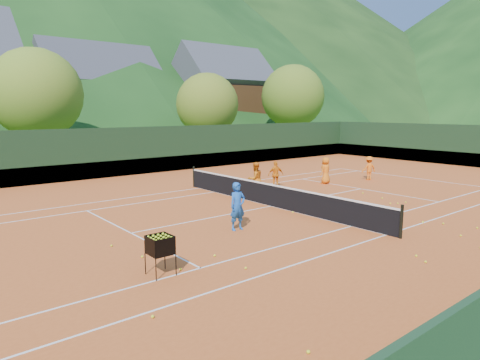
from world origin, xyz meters
TOP-DOWN VIEW (x-y plane):
  - ground at (0.00, 0.00)m, footprint 400.00×400.00m
  - clay_court at (0.00, 0.00)m, footprint 40.00×24.00m
  - mountain_far_right at (90.00, 150.00)m, footprint 260.00×260.00m
  - coach at (-3.40, -1.92)m, footprint 0.63×0.43m
  - student_a at (0.94, 2.12)m, footprint 0.85×0.70m
  - student_b at (3.14, 3.00)m, footprint 0.90×0.64m
  - student_c at (6.23, 2.23)m, footprint 0.76×0.53m
  - student_d at (9.18, 1.46)m, footprint 1.02×0.79m
  - tennis_ball_0 at (-7.48, -0.97)m, footprint 0.07×0.07m
  - tennis_ball_2 at (1.69, -7.11)m, footprint 0.07×0.07m
  - tennis_ball_3 at (2.38, -5.48)m, footprint 0.07×0.07m
  - tennis_ball_4 at (5.01, -2.13)m, footprint 0.07×0.07m
  - tennis_ball_5 at (2.73, -6.05)m, footprint 0.07×0.07m
  - tennis_ball_7 at (-5.54, -4.92)m, footprint 0.07×0.07m
  - tennis_ball_8 at (5.34, -0.85)m, footprint 0.07×0.07m
  - tennis_ball_9 at (0.53, -4.53)m, footprint 0.07×0.07m
  - tennis_ball_10 at (-5.60, -3.64)m, footprint 0.07×0.07m
  - tennis_ball_11 at (4.27, -3.00)m, footprint 0.07×0.07m
  - tennis_ball_12 at (4.54, -3.20)m, footprint 0.07×0.07m
  - tennis_ball_13 at (-1.52, -7.61)m, footprint 0.07×0.07m
  - tennis_ball_14 at (-0.17, -1.42)m, footprint 0.07×0.07m
  - tennis_ball_15 at (-7.20, -8.53)m, footprint 0.07×0.07m
  - tennis_ball_17 at (-8.64, -5.76)m, footprint 0.07×0.07m
  - tennis_ball_18 at (0.14, -5.67)m, footprint 0.07×0.07m
  - tennis_ball_19 at (-7.21, -2.45)m, footprint 0.07×0.07m
  - tennis_ball_22 at (3.08, -7.06)m, footprint 0.07×0.07m
  - tennis_ball_23 at (-6.88, -3.92)m, footprint 0.07×0.07m
  - tennis_ball_24 at (5.01, -3.30)m, footprint 0.07×0.07m
  - tennis_ball_25 at (-1.27, -7.21)m, footprint 0.07×0.07m
  - court_lines at (0.00, 0.00)m, footprint 23.83×11.03m
  - tennis_net at (0.00, 0.00)m, footprint 0.10×12.07m
  - perimeter_fence at (0.00, 0.00)m, footprint 40.40×24.24m
  - ball_hopper at (-7.41, -3.86)m, footprint 0.57×0.57m
  - chalet_mid at (6.00, 34.00)m, footprint 12.65×8.82m
  - chalet_right at (20.00, 30.00)m, footprint 11.50×8.82m
  - tree_b at (-4.00, 20.00)m, footprint 6.40×6.40m
  - tree_c at (10.00, 19.00)m, footprint 5.60×5.60m
  - tree_d at (22.00, 20.00)m, footprint 6.80×6.80m

SIDE VIEW (x-z plane):
  - ground at x=0.00m, z-range 0.00..0.00m
  - clay_court at x=0.00m, z-range 0.00..0.02m
  - court_lines at x=0.00m, z-range 0.02..0.03m
  - tennis_ball_0 at x=-7.48m, z-range 0.02..0.09m
  - tennis_ball_2 at x=1.69m, z-range 0.02..0.09m
  - tennis_ball_3 at x=2.38m, z-range 0.02..0.09m
  - tennis_ball_4 at x=5.01m, z-range 0.02..0.09m
  - tennis_ball_5 at x=2.73m, z-range 0.02..0.09m
  - tennis_ball_7 at x=-5.54m, z-range 0.02..0.09m
  - tennis_ball_8 at x=5.34m, z-range 0.02..0.09m
  - tennis_ball_9 at x=0.53m, z-range 0.02..0.09m
  - tennis_ball_10 at x=-5.60m, z-range 0.02..0.09m
  - tennis_ball_11 at x=4.27m, z-range 0.02..0.09m
  - tennis_ball_12 at x=4.54m, z-range 0.02..0.09m
  - tennis_ball_13 at x=-1.52m, z-range 0.02..0.09m
  - tennis_ball_14 at x=-0.17m, z-range 0.02..0.09m
  - tennis_ball_15 at x=-7.20m, z-range 0.02..0.09m
  - tennis_ball_17 at x=-8.64m, z-range 0.02..0.09m
  - tennis_ball_18 at x=0.14m, z-range 0.02..0.09m
  - tennis_ball_19 at x=-7.21m, z-range 0.02..0.09m
  - tennis_ball_22 at x=3.08m, z-range 0.02..0.09m
  - tennis_ball_23 at x=-6.88m, z-range 0.02..0.09m
  - tennis_ball_24 at x=5.01m, z-range 0.02..0.09m
  - tennis_ball_25 at x=-1.27m, z-range 0.02..0.09m
  - tennis_net at x=0.00m, z-range -0.03..1.07m
  - student_d at x=9.18m, z-range 0.02..1.41m
  - student_b at x=3.14m, z-range 0.02..1.44m
  - student_c at x=6.23m, z-range 0.02..1.49m
  - ball_hopper at x=-7.41m, z-range 0.27..1.27m
  - student_a at x=0.94m, z-range 0.02..1.64m
  - coach at x=-3.40m, z-range 0.02..1.66m
  - perimeter_fence at x=0.00m, z-range -0.23..2.77m
  - tree_c at x=10.00m, z-range 0.87..8.22m
  - chalet_mid at x=6.00m, z-range -0.74..10.72m
  - tree_b at x=-4.00m, z-range 0.99..9.39m
  - chalet_right at x=20.00m, z-range -0.70..11.21m
  - tree_d at x=22.00m, z-range 1.06..9.98m
  - mountain_far_right at x=90.00m, z-range 0.00..95.00m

